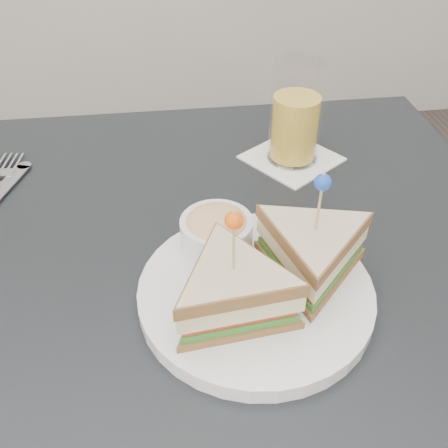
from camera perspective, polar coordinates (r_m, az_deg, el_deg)
table at (r=0.64m, az=-0.79°, el=-9.45°), size 0.80×0.80×0.75m
plate_meal at (r=0.52m, az=4.55°, el=-5.39°), size 0.33×0.33×0.15m
drink_set at (r=0.74m, az=8.17°, el=11.82°), size 0.17×0.17×0.15m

